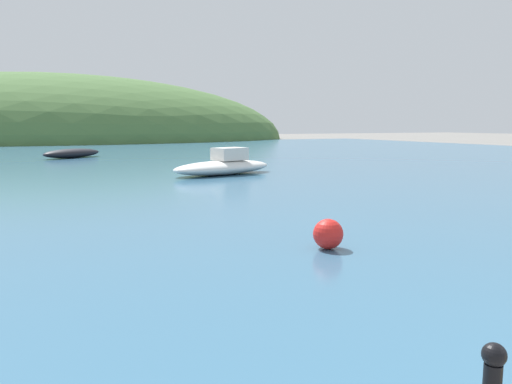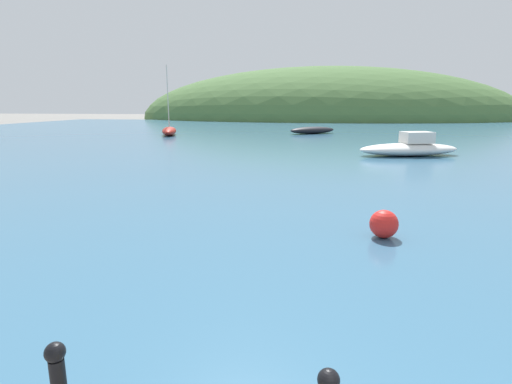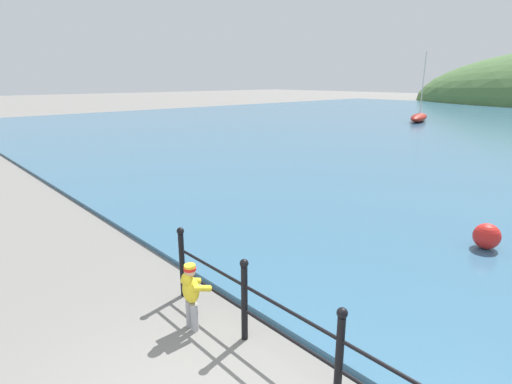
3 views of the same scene
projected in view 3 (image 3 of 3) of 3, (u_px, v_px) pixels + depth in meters
iron_railing at (339, 354)px, 4.27m from camera, size 6.37×0.12×1.21m
child_in_coat at (191, 291)px, 5.63m from camera, size 0.39×0.38×1.00m
boat_red_dinghy at (419, 117)px, 32.85m from camera, size 2.36×4.51×5.48m
mooring_buoy at (487, 236)px, 8.22m from camera, size 0.53×0.53×0.53m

